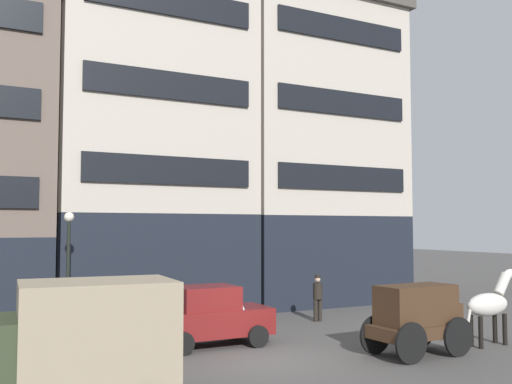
{
  "coord_description": "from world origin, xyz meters",
  "views": [
    {
      "loc": [
        -7.7,
        -13.98,
        3.63
      ],
      "look_at": [
        0.78,
        2.2,
        4.74
      ],
      "focal_mm": 40.56,
      "sensor_mm": 36.0,
      "label": 1
    }
  ],
  "objects_px": {
    "cargo_wagon": "(417,314)",
    "pedestrian_officer": "(318,296)",
    "draft_horse": "(490,304)",
    "sedan_dark": "(210,316)",
    "delivery_truck_near": "(64,347)",
    "streetlamp_curbside": "(68,256)"
  },
  "relations": [
    {
      "from": "delivery_truck_near",
      "to": "sedan_dark",
      "type": "bearing_deg",
      "value": 45.82
    },
    {
      "from": "sedan_dark",
      "to": "cargo_wagon",
      "type": "bearing_deg",
      "value": -39.26
    },
    {
      "from": "draft_horse",
      "to": "delivery_truck_near",
      "type": "bearing_deg",
      "value": -173.71
    },
    {
      "from": "pedestrian_officer",
      "to": "cargo_wagon",
      "type": "bearing_deg",
      "value": -97.09
    },
    {
      "from": "streetlamp_curbside",
      "to": "sedan_dark",
      "type": "bearing_deg",
      "value": -40.58
    },
    {
      "from": "cargo_wagon",
      "to": "pedestrian_officer",
      "type": "xyz_separation_m",
      "value": [
        0.78,
        6.26,
        -0.17
      ]
    },
    {
      "from": "sedan_dark",
      "to": "streetlamp_curbside",
      "type": "relative_size",
      "value": 0.9
    },
    {
      "from": "pedestrian_officer",
      "to": "draft_horse",
      "type": "bearing_deg",
      "value": -70.87
    },
    {
      "from": "delivery_truck_near",
      "to": "streetlamp_curbside",
      "type": "xyz_separation_m",
      "value": [
        1.49,
        8.45,
        1.25
      ]
    },
    {
      "from": "delivery_truck_near",
      "to": "draft_horse",
      "type": "bearing_deg",
      "value": 6.29
    },
    {
      "from": "delivery_truck_near",
      "to": "pedestrian_officer",
      "type": "xyz_separation_m",
      "value": [
        10.7,
        7.68,
        -0.44
      ]
    },
    {
      "from": "cargo_wagon",
      "to": "delivery_truck_near",
      "type": "distance_m",
      "value": 10.02
    },
    {
      "from": "delivery_truck_near",
      "to": "pedestrian_officer",
      "type": "relative_size",
      "value": 2.49
    },
    {
      "from": "delivery_truck_near",
      "to": "sedan_dark",
      "type": "distance_m",
      "value": 7.42
    },
    {
      "from": "cargo_wagon",
      "to": "delivery_truck_near",
      "type": "xyz_separation_m",
      "value": [
        -9.92,
        -1.42,
        0.28
      ]
    },
    {
      "from": "delivery_truck_near",
      "to": "streetlamp_curbside",
      "type": "distance_m",
      "value": 8.67
    },
    {
      "from": "cargo_wagon",
      "to": "draft_horse",
      "type": "height_order",
      "value": "draft_horse"
    },
    {
      "from": "draft_horse",
      "to": "cargo_wagon",
      "type": "bearing_deg",
      "value": -179.96
    },
    {
      "from": "delivery_truck_near",
      "to": "streetlamp_curbside",
      "type": "height_order",
      "value": "streetlamp_curbside"
    },
    {
      "from": "delivery_truck_near",
      "to": "sedan_dark",
      "type": "height_order",
      "value": "delivery_truck_near"
    },
    {
      "from": "draft_horse",
      "to": "pedestrian_officer",
      "type": "distance_m",
      "value": 6.63
    },
    {
      "from": "sedan_dark",
      "to": "pedestrian_officer",
      "type": "distance_m",
      "value": 6.03
    }
  ]
}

